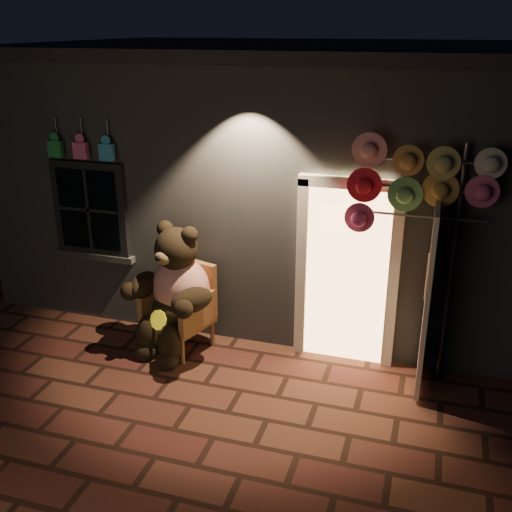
% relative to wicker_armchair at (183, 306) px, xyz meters
% --- Properties ---
extents(ground, '(60.00, 60.00, 0.00)m').
position_rel_wicker_armchair_xyz_m(ground, '(0.57, -1.17, -0.53)').
color(ground, '#532E1F').
rests_on(ground, ground).
extents(shop_building, '(7.30, 5.95, 3.51)m').
position_rel_wicker_armchair_xyz_m(shop_building, '(0.57, 2.82, 1.21)').
color(shop_building, slate).
rests_on(shop_building, ground).
extents(wicker_armchair, '(0.88, 0.84, 1.06)m').
position_rel_wicker_armchair_xyz_m(wicker_armchair, '(0.00, 0.00, 0.00)').
color(wicker_armchair, '#A97E41').
rests_on(wicker_armchair, ground).
extents(teddy_bear, '(1.13, 1.04, 1.63)m').
position_rel_wicker_armchair_xyz_m(teddy_bear, '(-0.03, -0.13, 0.24)').
color(teddy_bear, red).
rests_on(teddy_bear, ground).
extents(hat_rack, '(1.50, 0.22, 2.65)m').
position_rel_wicker_armchair_xyz_m(hat_rack, '(2.61, 0.11, 1.69)').
color(hat_rack, '#59595E').
rests_on(hat_rack, ground).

